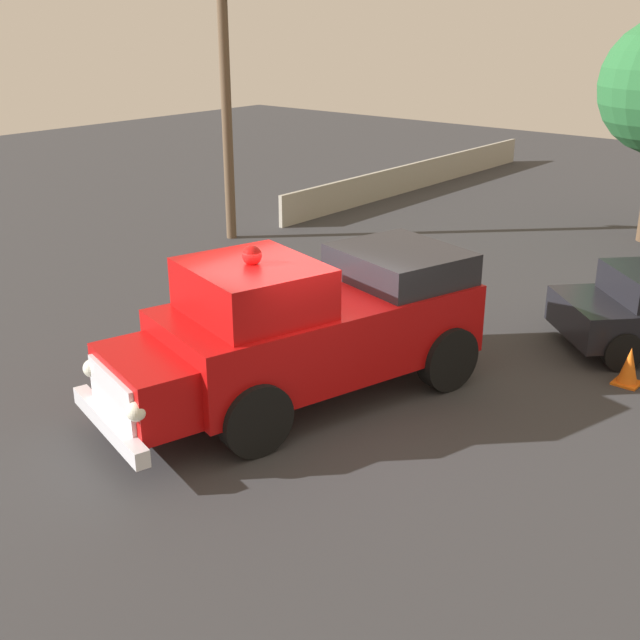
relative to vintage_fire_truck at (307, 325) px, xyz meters
name	(u,v)px	position (x,y,z in m)	size (l,w,h in m)	color
ground_plane	(301,409)	(0.38, 0.20, -1.20)	(60.00, 60.00, 0.00)	#333335
vintage_fire_truck	(307,325)	(0.00, 0.00, 0.00)	(6.31, 3.71, 2.59)	black
utility_pole	(226,105)	(-5.79, -7.68, 2.23)	(0.96, 1.53, 6.57)	brown
traffic_cone	(629,367)	(-3.66, 3.64, -0.89)	(0.40, 0.40, 0.64)	orange
background_fence	(418,175)	(-14.22, -7.38, -0.75)	(13.68, 0.12, 0.90)	#A8A393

